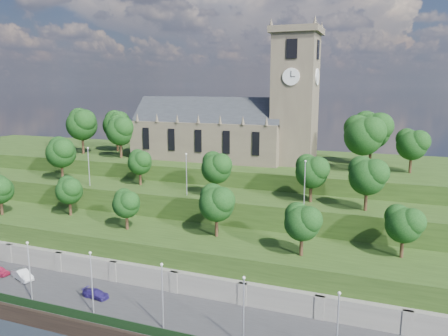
% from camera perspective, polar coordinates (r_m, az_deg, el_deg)
% --- Properties ---
extents(promenade, '(160.00, 12.00, 2.00)m').
position_cam_1_polar(promenade, '(62.52, -13.04, -17.60)').
color(promenade, '#2D2D30').
rests_on(promenade, ground).
extents(quay_wall, '(160.00, 0.50, 2.20)m').
position_cam_1_polar(quay_wall, '(58.24, -16.55, -19.94)').
color(quay_wall, black).
rests_on(quay_wall, ground).
extents(fence, '(160.00, 0.10, 1.20)m').
position_cam_1_polar(fence, '(57.94, -16.23, -18.38)').
color(fence, black).
rests_on(fence, promenade).
extents(retaining_wall, '(160.00, 2.10, 5.00)m').
position_cam_1_polar(retaining_wall, '(66.33, -10.15, -14.31)').
color(retaining_wall, slate).
rests_on(retaining_wall, ground).
extents(embankment_lower, '(160.00, 12.00, 8.00)m').
position_cam_1_polar(embankment_lower, '(70.51, -7.64, -11.35)').
color(embankment_lower, '#233C14').
rests_on(embankment_lower, ground).
extents(embankment_upper, '(160.00, 10.00, 12.00)m').
position_cam_1_polar(embankment_upper, '(79.07, -3.86, -7.26)').
color(embankment_upper, '#233C14').
rests_on(embankment_upper, ground).
extents(hilltop, '(160.00, 32.00, 15.00)m').
position_cam_1_polar(hilltop, '(97.41, 1.28, -2.87)').
color(hilltop, '#233C14').
rests_on(hilltop, ground).
extents(church, '(38.60, 12.35, 27.60)m').
position_cam_1_polar(church, '(90.99, 0.94, 5.76)').
color(church, brown).
rests_on(church, hilltop).
extents(trees_lower, '(70.61, 8.75, 7.97)m').
position_cam_1_polar(trees_lower, '(66.72, -6.02, -4.54)').
color(trees_lower, '#342114').
rests_on(trees_lower, embankment_lower).
extents(trees_upper, '(63.17, 7.96, 8.60)m').
position_cam_1_polar(trees_upper, '(74.46, -2.53, 0.64)').
color(trees_upper, '#342114').
rests_on(trees_upper, embankment_upper).
extents(trees_hilltop, '(76.13, 16.58, 10.54)m').
position_cam_1_polar(trees_hilltop, '(90.04, 0.15, 5.20)').
color(trees_hilltop, '#342114').
rests_on(trees_hilltop, hilltop).
extents(lamp_posts_promenade, '(60.36, 0.36, 8.23)m').
position_cam_1_polar(lamp_posts_promenade, '(58.57, -16.91, -13.58)').
color(lamp_posts_promenade, '#B2B2B7').
rests_on(lamp_posts_promenade, promenade).
extents(lamp_posts_upper, '(40.36, 0.36, 7.27)m').
position_cam_1_polar(lamp_posts_upper, '(73.87, -4.93, -0.36)').
color(lamp_posts_upper, '#B2B2B7').
rests_on(lamp_posts_upper, embankment_upper).
extents(car_middle, '(4.65, 2.97, 1.45)m').
position_cam_1_polar(car_middle, '(73.12, -24.84, -12.54)').
color(car_middle, '#BCBDC1').
rests_on(car_middle, promenade).
extents(car_right, '(4.01, 1.88, 1.13)m').
position_cam_1_polar(car_right, '(64.08, -16.41, -15.46)').
color(car_right, navy).
rests_on(car_right, promenade).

